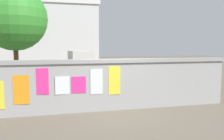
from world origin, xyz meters
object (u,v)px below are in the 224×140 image
(auto_rickshaw_truck, at_px, (63,68))
(tree_roadside, at_px, (15,19))
(bicycle_near, at_px, (82,88))
(person_walking, at_px, (89,78))
(car_parked, at_px, (142,74))
(motorcycle, at_px, (25,89))
(person_bystander, at_px, (61,79))

(auto_rickshaw_truck, xyz_separation_m, tree_roadside, (-3.03, 3.69, 3.08))
(bicycle_near, bearing_deg, person_walking, -86.90)
(bicycle_near, relative_size, person_walking, 1.05)
(car_parked, bearing_deg, tree_roadside, 138.64)
(bicycle_near, distance_m, tree_roadside, 9.01)
(motorcycle, relative_size, person_walking, 1.15)
(auto_rickshaw_truck, xyz_separation_m, person_bystander, (-0.31, -5.11, 0.09))
(person_walking, distance_m, person_bystander, 1.02)
(auto_rickshaw_truck, relative_size, motorcycle, 2.01)
(person_bystander, bearing_deg, bicycle_near, 56.11)
(car_parked, height_order, tree_roadside, tree_roadside)
(auto_rickshaw_truck, xyz_separation_m, motorcycle, (-1.68, -3.92, -0.44))
(person_walking, bearing_deg, car_parked, 41.64)
(car_parked, xyz_separation_m, tree_roadside, (-6.88, 6.06, 3.25))
(motorcycle, relative_size, person_bystander, 1.15)
(car_parked, bearing_deg, bicycle_near, -157.44)
(auto_rickshaw_truck, bearing_deg, tree_roadside, 129.38)
(motorcycle, bearing_deg, person_bystander, -41.18)
(motorcycle, height_order, tree_roadside, tree_roadside)
(car_parked, xyz_separation_m, person_walking, (-3.16, -2.81, 0.26))
(bicycle_near, xyz_separation_m, tree_roadside, (-3.65, 7.41, 3.61))
(person_walking, distance_m, tree_roadside, 10.07)
(car_parked, bearing_deg, motorcycle, -164.42)
(motorcycle, relative_size, bicycle_near, 1.10)
(car_parked, bearing_deg, person_bystander, -146.73)
(motorcycle, distance_m, tree_roadside, 8.49)
(bicycle_near, height_order, person_walking, person_walking)
(motorcycle, bearing_deg, car_parked, 15.58)
(auto_rickshaw_truck, bearing_deg, car_parked, -31.59)
(person_walking, xyz_separation_m, person_bystander, (-1.01, 0.07, 0.00))
(car_parked, relative_size, tree_roadside, 0.63)
(motorcycle, xyz_separation_m, tree_roadside, (-1.35, 7.60, 3.51))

